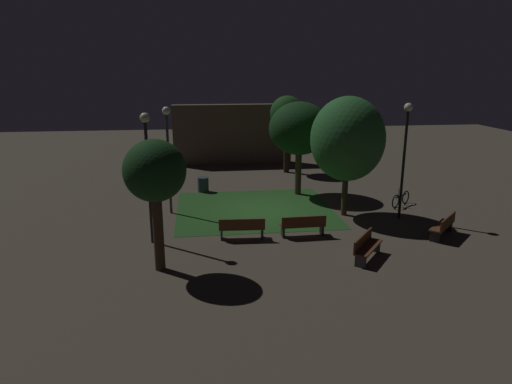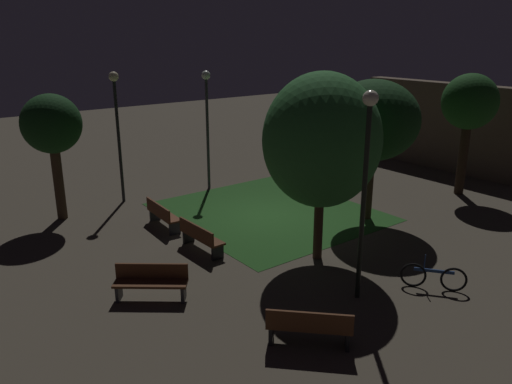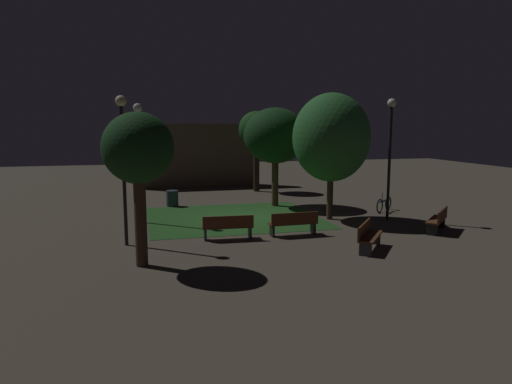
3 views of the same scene
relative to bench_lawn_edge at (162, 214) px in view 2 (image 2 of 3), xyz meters
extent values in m
plane|color=#4C4438|center=(1.23, 3.50, -0.48)|extent=(60.00, 60.00, 0.00)
cube|color=#23511E|center=(0.98, 3.83, -0.48)|extent=(7.35, 6.66, 0.01)
cube|color=brown|center=(0.00, 0.07, -0.03)|extent=(1.82, 0.58, 0.06)
cube|color=brown|center=(-0.01, -0.13, 0.20)|extent=(1.80, 0.16, 0.40)
cube|color=#2D2D33|center=(-0.79, 0.12, -0.27)|extent=(0.10, 0.39, 0.42)
cube|color=#2D2D33|center=(0.80, 0.03, -0.27)|extent=(0.10, 0.39, 0.42)
cube|color=#512D19|center=(2.45, 0.07, -0.03)|extent=(1.81, 0.53, 0.06)
cube|color=#512D19|center=(2.45, -0.13, 0.20)|extent=(1.80, 0.11, 0.40)
cube|color=black|center=(1.65, 0.05, -0.27)|extent=(0.09, 0.39, 0.42)
cube|color=black|center=(3.25, 0.10, -0.27)|extent=(0.09, 0.39, 0.42)
cube|color=#512D19|center=(4.22, -2.50, -0.03)|extent=(1.49, 1.71, 0.06)
cube|color=#512D19|center=(4.06, -2.37, 0.20)|extent=(1.17, 1.45, 0.40)
cube|color=#2D2D33|center=(4.72, -1.87, -0.27)|extent=(0.35, 0.30, 0.42)
cube|color=#2D2D33|center=(3.72, -3.12, -0.27)|extent=(0.35, 0.30, 0.42)
cube|color=#512D19|center=(7.95, -0.69, -0.03)|extent=(1.62, 1.61, 0.06)
cube|color=#512D19|center=(8.10, -0.84, 0.20)|extent=(1.32, 1.31, 0.40)
cube|color=black|center=(7.38, -1.25, -0.27)|extent=(0.33, 0.33, 0.42)
cube|color=black|center=(8.52, -0.13, -0.27)|extent=(0.33, 0.33, 0.42)
cylinder|color=#423021|center=(3.59, 6.21, 0.84)|extent=(0.33, 0.33, 2.65)
ellipsoid|color=#143816|center=(3.59, 6.21, 3.03)|extent=(3.14, 3.14, 2.73)
cylinder|color=#2D2116|center=(3.98, 11.47, 1.11)|extent=(0.36, 0.36, 3.17)
ellipsoid|color=#194719|center=(3.98, 11.47, 3.28)|extent=(2.15, 2.15, 2.17)
cylinder|color=#423021|center=(4.93, 2.48, 0.82)|extent=(0.27, 0.27, 2.60)
ellipsoid|color=#28662D|center=(4.93, 2.48, 3.02)|extent=(3.28, 3.28, 3.73)
cylinder|color=#423021|center=(-2.98, -2.41, 0.94)|extent=(0.34, 0.34, 2.84)
ellipsoid|color=#143816|center=(-2.98, -2.41, 2.91)|extent=(2.00, 2.00, 2.01)
cylinder|color=black|center=(-3.47, 0.10, 1.84)|extent=(0.12, 0.12, 4.65)
sphere|color=#F4E5B2|center=(-3.47, 0.10, 4.32)|extent=(0.36, 0.36, 0.36)
cylinder|color=#333338|center=(-2.94, 3.73, 1.80)|extent=(0.12, 0.12, 4.56)
sphere|color=white|center=(-2.94, 3.73, 4.23)|extent=(0.36, 0.36, 0.36)
cylinder|color=black|center=(7.22, 1.65, 1.91)|extent=(0.12, 0.12, 4.78)
sphere|color=#F2EDCC|center=(7.22, 1.65, 4.44)|extent=(0.36, 0.36, 0.36)
cylinder|color=#2D3842|center=(-1.40, 7.35, -0.08)|extent=(0.59, 0.59, 0.80)
torus|color=black|center=(8.51, 3.80, -0.15)|extent=(0.56, 0.45, 0.66)
torus|color=black|center=(7.73, 3.20, -0.15)|extent=(0.56, 0.45, 0.66)
cube|color=navy|center=(8.12, 3.50, 0.03)|extent=(0.81, 0.63, 0.08)
cylinder|color=navy|center=(7.93, 3.35, 0.25)|extent=(0.03, 0.03, 0.40)
cube|color=brown|center=(0.77, 14.59, 1.57)|extent=(8.12, 0.80, 4.11)
camera|label=1|loc=(-1.57, -16.80, 6.09)|focal=32.03mm
camera|label=2|loc=(14.56, -7.17, 5.79)|focal=35.25mm
camera|label=3|loc=(-3.00, -15.78, 3.55)|focal=32.56mm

